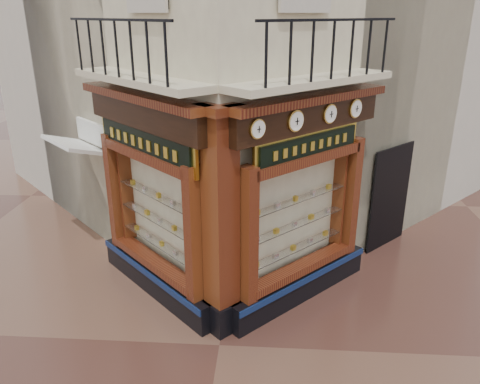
# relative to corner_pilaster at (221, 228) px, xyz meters

# --- Properties ---
(ground) EXTENTS (80.00, 80.00, 0.00)m
(ground) POSITION_rel_corner_pilaster_xyz_m (0.00, -0.50, -1.95)
(ground) COLOR #462821
(ground) RESTS_ON ground
(neighbour_left) EXTENTS (11.31, 11.31, 11.00)m
(neighbour_left) POSITION_rel_corner_pilaster_xyz_m (-2.47, 8.13, 3.55)
(neighbour_left) COLOR #B6AE9F
(neighbour_left) RESTS_ON ground
(neighbour_right) EXTENTS (11.31, 11.31, 11.00)m
(neighbour_right) POSITION_rel_corner_pilaster_xyz_m (2.47, 8.13, 3.55)
(neighbour_right) COLOR #B6AE9F
(neighbour_right) RESTS_ON ground
(shopfront_left) EXTENTS (2.86, 2.86, 3.98)m
(shopfront_left) POSITION_rel_corner_pilaster_xyz_m (-1.41, 1.07, 0.03)
(shopfront_left) COLOR black
(shopfront_left) RESTS_ON ground
(shopfront_right) EXTENTS (2.86, 2.86, 3.98)m
(shopfront_right) POSITION_rel_corner_pilaster_xyz_m (1.41, 1.07, 0.03)
(shopfront_right) COLOR black
(shopfront_right) RESTS_ON ground
(corner_pilaster) EXTENTS (0.85, 0.85, 3.98)m
(corner_pilaster) POSITION_rel_corner_pilaster_xyz_m (0.00, 0.00, 0.00)
(corner_pilaster) COLOR black
(corner_pilaster) RESTS_ON ground
(balcony) EXTENTS (5.94, 2.97, 1.03)m
(balcony) POSITION_rel_corner_pilaster_xyz_m (0.00, 0.99, 2.27)
(balcony) COLOR beige
(balcony) RESTS_ON ground
(clock_a) EXTENTS (0.25, 0.25, 0.31)m
(clock_a) POSITION_rel_corner_pilaster_xyz_m (0.58, -0.02, 1.67)
(clock_a) COLOR gold
(clock_a) RESTS_ON ground
(clock_b) EXTENTS (0.29, 0.29, 0.36)m
(clock_b) POSITION_rel_corner_pilaster_xyz_m (1.18, 0.58, 1.67)
(clock_b) COLOR gold
(clock_b) RESTS_ON ground
(clock_c) EXTENTS (0.28, 0.28, 0.34)m
(clock_c) POSITION_rel_corner_pilaster_xyz_m (1.80, 1.19, 1.67)
(clock_c) COLOR gold
(clock_c) RESTS_ON ground
(clock_d) EXTENTS (0.28, 0.28, 0.35)m
(clock_d) POSITION_rel_corner_pilaster_xyz_m (2.32, 1.71, 1.67)
(clock_d) COLOR gold
(clock_d) RESTS_ON ground
(awning) EXTENTS (1.77, 1.77, 0.35)m
(awning) POSITION_rel_corner_pilaster_xyz_m (-3.51, 2.80, -1.95)
(awning) COLOR silver
(awning) RESTS_ON ground
(signboard_left) EXTENTS (2.26, 2.26, 0.61)m
(signboard_left) POSITION_rel_corner_pilaster_xyz_m (-1.46, 1.01, 1.15)
(signboard_left) COLOR gold
(signboard_left) RESTS_ON ground
(signboard_right) EXTENTS (1.90, 1.90, 0.51)m
(signboard_right) POSITION_rel_corner_pilaster_xyz_m (1.46, 1.01, 1.15)
(signboard_right) COLOR gold
(signboard_right) RESTS_ON ground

